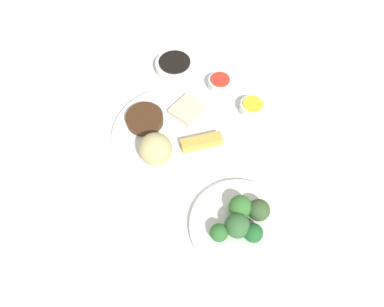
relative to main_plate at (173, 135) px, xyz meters
name	(u,v)px	position (x,y,z in m)	size (l,w,h in m)	color
tabletop	(178,143)	(0.01, 0.01, -0.02)	(2.20, 2.20, 0.02)	white
main_plate	(173,135)	(0.00, 0.00, 0.00)	(0.30, 0.30, 0.02)	white
rice_scoop	(155,149)	(0.08, -0.01, 0.05)	(0.08, 0.08, 0.08)	tan
spring_roll	(201,143)	(0.01, 0.08, 0.02)	(0.10, 0.03, 0.02)	gold
crab_rangoon_wonton	(187,109)	(-0.08, 0.01, 0.01)	(0.07, 0.07, 0.01)	beige
stir_fry_heap	(145,119)	(-0.01, -0.08, 0.02)	(0.09, 0.09, 0.02)	#442816
broccoli_plate	(240,226)	(0.16, 0.23, 0.00)	(0.22, 0.22, 0.01)	white
broccoli_floret_0	(240,207)	(0.13, 0.21, 0.03)	(0.05, 0.05, 0.05)	#387532
broccoli_floret_1	(237,226)	(0.18, 0.22, 0.03)	(0.05, 0.05, 0.05)	#346536
broccoli_floret_2	(259,210)	(0.13, 0.25, 0.03)	(0.05, 0.05, 0.05)	#39572E
broccoli_floret_3	(253,233)	(0.18, 0.26, 0.03)	(0.04, 0.04, 0.04)	#20602B
broccoli_floret_4	(219,233)	(0.20, 0.19, 0.02)	(0.04, 0.04, 0.04)	#2D6B2E
soy_sauce_bowl	(175,67)	(-0.21, -0.08, 0.01)	(0.11, 0.11, 0.03)	white
soy_sauce_bowl_liquid	(175,62)	(-0.21, -0.08, 0.02)	(0.09, 0.09, 0.00)	black
sauce_ramekin_sweet_and_sour	(220,83)	(-0.20, 0.05, 0.01)	(0.06, 0.06, 0.03)	white
sauce_ramekin_sweet_and_sour_liquid	(220,79)	(-0.20, 0.05, 0.02)	(0.05, 0.05, 0.00)	red
sauce_ramekin_hot_mustard	(252,108)	(-0.15, 0.16, 0.01)	(0.06, 0.06, 0.03)	white
sauce_ramekin_hot_mustard_liquid	(253,104)	(-0.15, 0.16, 0.02)	(0.05, 0.05, 0.00)	yellow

